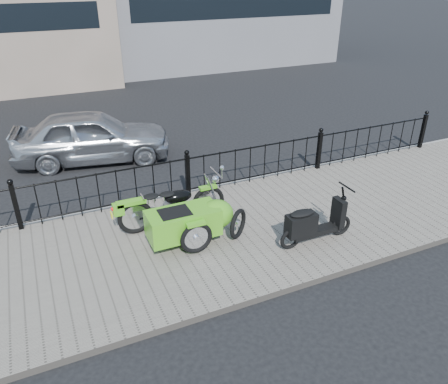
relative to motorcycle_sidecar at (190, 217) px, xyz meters
name	(u,v)px	position (x,y,z in m)	size (l,w,h in m)	color
ground	(211,227)	(0.59, 0.41, -0.59)	(120.00, 120.00, 0.00)	black
sidewalk	(221,236)	(0.59, -0.09, -0.53)	(30.00, 3.80, 0.12)	slate
curb	(187,194)	(0.59, 1.85, -0.53)	(30.00, 0.10, 0.12)	gray
iron_fence	(188,176)	(0.59, 1.71, -0.01)	(14.11, 0.11, 1.08)	black
motorcycle_sidecar	(190,217)	(0.00, 0.00, 0.00)	(2.28, 1.48, 0.98)	black
scooter	(312,224)	(1.99, -1.06, -0.07)	(1.54, 0.45, 1.04)	black
spare_tire	(238,224)	(0.84, -0.33, -0.18)	(0.59, 0.59, 0.08)	black
sedan_car	(92,136)	(-0.96, 4.87, 0.10)	(1.63, 4.05, 1.38)	#B4B6BC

